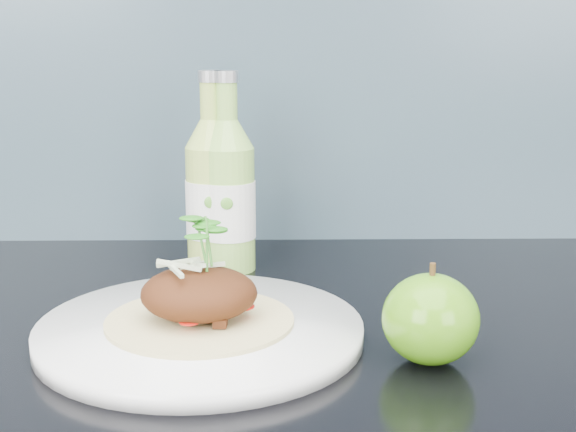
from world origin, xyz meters
name	(u,v)px	position (x,y,z in m)	size (l,w,h in m)	color
dinner_plate	(200,331)	(-0.06, 1.63, 0.91)	(0.38, 0.38, 0.02)	white
pork_taco	(199,291)	(-0.06, 1.63, 0.95)	(0.17, 0.17, 0.10)	tan
green_apple	(431,319)	(0.14, 1.57, 0.94)	(0.10, 0.10, 0.09)	#4A870E
cider_bottle_left	(212,195)	(-0.06, 1.85, 0.99)	(0.07, 0.07, 0.23)	#A5C552
cider_bottle_right	(228,196)	(-0.05, 1.85, 0.99)	(0.08, 0.08, 0.23)	#8FC953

